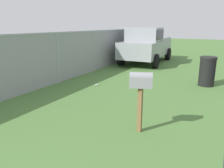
% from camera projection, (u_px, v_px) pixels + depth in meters
% --- Properties ---
extents(mailbox, '(0.35, 0.51, 1.31)m').
position_uv_depth(mailbox, '(141.00, 85.00, 4.58)').
color(mailbox, brown).
rests_on(mailbox, ground).
extents(pickup_truck, '(5.04, 2.41, 2.09)m').
position_uv_depth(pickup_truck, '(146.00, 44.00, 13.26)').
color(pickup_truck, '#93999E').
rests_on(pickup_truck, ground).
extents(trash_bin, '(0.60, 0.60, 1.10)m').
position_uv_depth(trash_bin, '(207.00, 71.00, 8.34)').
color(trash_bin, black).
rests_on(trash_bin, ground).
extents(fence_section, '(18.88, 0.07, 1.98)m').
position_uv_depth(fence_section, '(78.00, 52.00, 9.81)').
color(fence_section, '#9EA3A8').
rests_on(fence_section, ground).
extents(litter_can_far_scatter, '(0.13, 0.13, 0.07)m').
position_uv_depth(litter_can_far_scatter, '(97.00, 85.00, 8.43)').
color(litter_can_far_scatter, silver).
rests_on(litter_can_far_scatter, ground).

